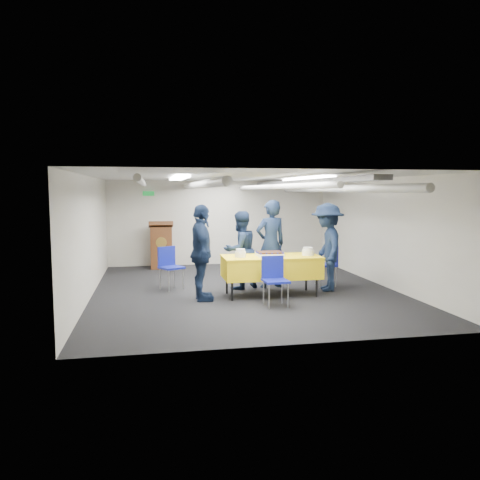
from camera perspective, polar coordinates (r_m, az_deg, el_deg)
The scene contains 14 objects.
ground at distance 9.64m, azimuth 0.48°, elevation -6.08°, with size 7.00×7.00×0.00m, color black.
room_shell at distance 9.84m, azimuth 0.56°, elevation 4.80°, with size 6.00×7.00×2.30m.
serving_table at distance 9.06m, azimuth 3.81°, elevation -3.27°, with size 1.88×0.85×0.77m.
sheet_cake at distance 9.01m, azimuth 3.63°, elevation -1.70°, with size 0.51×0.39×0.09m.
plate_stack_left at distance 8.84m, azimuth 0.04°, elevation -1.64°, with size 0.21×0.21×0.16m.
plate_stack_right at distance 9.18m, azimuth 8.30°, elevation -1.42°, with size 0.23×0.23×0.16m.
podium at distance 12.37m, azimuth -9.59°, elevation -0.60°, with size 0.62×0.53×1.25m.
chair_near at distance 8.29m, azimuth 4.20°, elevation -4.34°, with size 0.44×0.44×0.87m.
chair_right at distance 10.16m, azimuth 10.85°, elevation -2.52°, with size 0.44×0.44×0.87m.
chair_left at distance 9.78m, azimuth -8.62°, elevation -2.81°, with size 0.57×0.57×0.87m.
sailor_a at distance 9.76m, azimuth 3.77°, elevation -0.49°, with size 0.67×0.44×1.83m, color black.
sailor_b at distance 9.64m, azimuth 0.02°, elevation -1.23°, with size 0.78×0.61×1.61m, color black.
sailor_c at distance 8.60m, azimuth -4.71°, elevation -1.57°, with size 1.04×0.43×1.77m, color black.
sailor_d at distance 9.62m, azimuth 10.57°, elevation -0.84°, with size 1.15×0.66×1.78m, color black.
Camera 1 is at (-1.85, -9.24, 2.02)m, focal length 35.00 mm.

